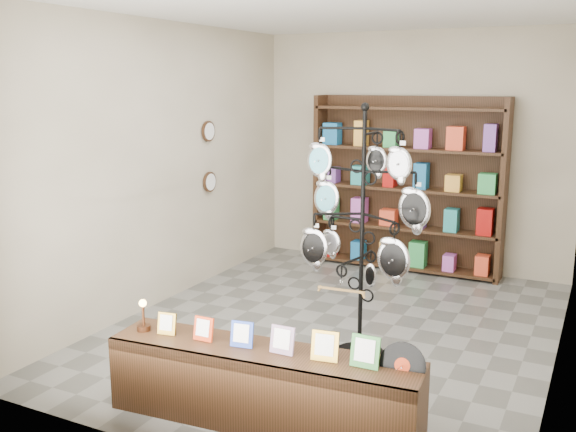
# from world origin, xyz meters

# --- Properties ---
(ground) EXTENTS (5.00, 5.00, 0.00)m
(ground) POSITION_xyz_m (0.00, 0.00, 0.00)
(ground) COLOR slate
(ground) RESTS_ON ground
(room_envelope) EXTENTS (5.00, 5.00, 5.00)m
(room_envelope) POSITION_xyz_m (0.00, 0.00, 1.85)
(room_envelope) COLOR #C1B59B
(room_envelope) RESTS_ON ground
(display_tree) EXTENTS (1.13, 0.94, 2.20)m
(display_tree) POSITION_xyz_m (0.44, -0.52, 1.27)
(display_tree) COLOR black
(display_tree) RESTS_ON ground
(front_shelf) EXTENTS (2.27, 0.65, 0.79)m
(front_shelf) POSITION_xyz_m (0.24, -1.90, 0.28)
(front_shelf) COLOR black
(front_shelf) RESTS_ON ground
(back_shelving) EXTENTS (2.42, 0.36, 2.20)m
(back_shelving) POSITION_xyz_m (0.00, 2.30, 1.03)
(back_shelving) COLOR black
(back_shelving) RESTS_ON ground
(wall_clocks) EXTENTS (0.03, 0.24, 0.84)m
(wall_clocks) POSITION_xyz_m (-1.97, 0.80, 1.50)
(wall_clocks) COLOR black
(wall_clocks) RESTS_ON ground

